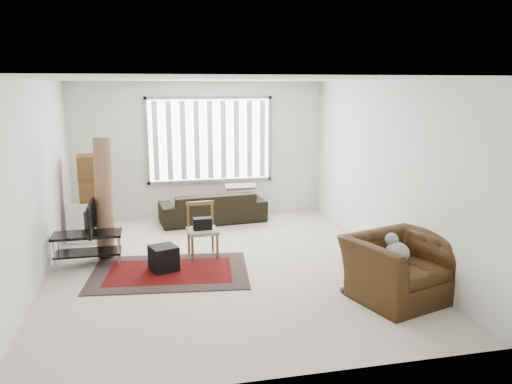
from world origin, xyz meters
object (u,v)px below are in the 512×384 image
(tv_stand, at_px, (88,242))
(armchair, at_px, (400,263))
(side_chair, at_px, (202,228))
(moving_boxes, at_px, (95,199))
(sofa, at_px, (213,202))

(tv_stand, height_order, armchair, armchair)
(tv_stand, bearing_deg, side_chair, 0.56)
(moving_boxes, xyz_separation_m, sofa, (2.13, 0.48, -0.28))
(moving_boxes, relative_size, armchair, 0.98)
(armchair, bearing_deg, moving_boxes, 120.47)
(side_chair, bearing_deg, tv_stand, 177.26)
(tv_stand, height_order, side_chair, side_chair)
(tv_stand, xyz_separation_m, moving_boxes, (-0.01, 1.53, 0.31))
(tv_stand, xyz_separation_m, sofa, (2.12, 2.01, 0.03))
(tv_stand, relative_size, sofa, 0.49)
(tv_stand, bearing_deg, moving_boxes, 90.43)
(moving_boxes, relative_size, sofa, 0.71)
(moving_boxes, bearing_deg, tv_stand, -89.57)
(sofa, distance_m, armchair, 4.44)
(sofa, bearing_deg, moving_boxes, 6.93)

